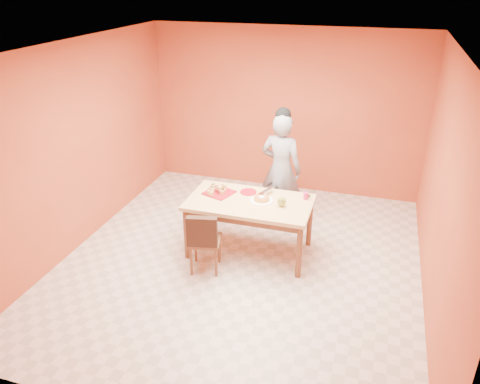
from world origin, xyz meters
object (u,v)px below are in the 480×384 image
(red_dinner_plate, at_px, (248,192))
(sponge_cake, at_px, (262,198))
(pastry_platter, at_px, (219,193))
(magenta_glass, at_px, (306,196))
(dining_table, at_px, (250,207))
(egg_ornament, at_px, (282,202))
(dining_chair, at_px, (204,240))
(checker_tin, at_px, (307,195))
(person, at_px, (281,170))

(red_dinner_plate, relative_size, sponge_cake, 1.12)
(pastry_platter, height_order, magenta_glass, magenta_glass)
(dining_table, distance_m, sponge_cake, 0.20)
(dining_table, height_order, red_dinner_plate, red_dinner_plate)
(sponge_cake, xyz_separation_m, egg_ornament, (0.28, -0.08, 0.04))
(dining_chair, distance_m, checker_tin, 1.48)
(dining_table, relative_size, magenta_glass, 18.24)
(sponge_cake, bearing_deg, magenta_glass, 22.43)
(checker_tin, bearing_deg, magenta_glass, -90.00)
(red_dinner_plate, bearing_deg, pastry_platter, -158.76)
(dining_chair, relative_size, magenta_glass, 9.58)
(red_dinner_plate, height_order, magenta_glass, magenta_glass)
(sponge_cake, bearing_deg, dining_table, -164.13)
(red_dinner_plate, relative_size, egg_ornament, 1.58)
(dining_table, bearing_deg, dining_chair, -125.65)
(person, relative_size, egg_ornament, 12.00)
(dining_chair, distance_m, pastry_platter, 0.75)
(dining_chair, distance_m, egg_ornament, 1.08)
(person, bearing_deg, dining_table, 87.94)
(red_dinner_plate, bearing_deg, checker_tin, 8.50)
(dining_table, bearing_deg, egg_ornament, -5.11)
(egg_ornament, bearing_deg, dining_table, 158.33)
(egg_ornament, bearing_deg, checker_tin, 40.46)
(dining_table, height_order, person, person)
(person, xyz_separation_m, pastry_platter, (-0.65, -0.86, -0.07))
(dining_table, relative_size, dining_chair, 1.90)
(dining_table, xyz_separation_m, person, (0.20, 0.95, 0.18))
(person, bearing_deg, checker_tin, 138.51)
(magenta_glass, distance_m, checker_tin, 0.09)
(magenta_glass, bearing_deg, dining_chair, -142.50)
(pastry_platter, relative_size, checker_tin, 3.77)
(magenta_glass, xyz_separation_m, checker_tin, (0.00, 0.09, -0.03))
(sponge_cake, relative_size, egg_ornament, 1.41)
(dining_chair, xyz_separation_m, magenta_glass, (1.10, 0.84, 0.37))
(person, relative_size, magenta_glass, 19.17)
(sponge_cake, xyz_separation_m, checker_tin, (0.53, 0.31, -0.02))
(dining_chair, relative_size, egg_ornament, 6.00)
(dining_table, relative_size, sponge_cake, 8.08)
(pastry_platter, xyz_separation_m, checker_tin, (1.13, 0.26, 0.00))
(sponge_cake, bearing_deg, red_dinner_plate, 140.40)
(red_dinner_plate, relative_size, checker_tin, 2.47)
(red_dinner_plate, bearing_deg, egg_ornament, -28.02)
(dining_chair, distance_m, magenta_glass, 1.43)
(red_dinner_plate, distance_m, checker_tin, 0.77)
(dining_chair, relative_size, checker_tin, 9.39)
(person, bearing_deg, red_dinner_plate, 78.00)
(pastry_platter, distance_m, magenta_glass, 1.14)
(egg_ornament, bearing_deg, person, 86.54)
(checker_tin, bearing_deg, sponge_cake, -149.95)
(dining_chair, relative_size, person, 0.50)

